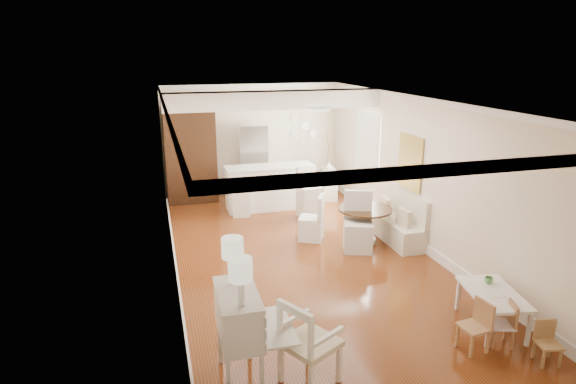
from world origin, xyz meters
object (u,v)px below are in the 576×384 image
kids_chair_b (501,323)px  kids_chair_c (549,343)px  secretary_bureau (239,338)px  slip_chair_near (358,222)px  pantry_cabinet (191,155)px  slip_chair_far (311,217)px  kids_table (491,309)px  dining_table (364,225)px  sideboard (329,184)px  fridge (267,161)px  kids_chair_a (474,326)px  breakfast_counter (270,187)px  bar_stool_right (309,193)px  gustavian_armchair (310,341)px  bar_stool_left (241,195)px

kids_chair_b → kids_chair_c: kids_chair_b is taller
secretary_bureau → slip_chair_near: (2.79, 3.10, -0.01)m
pantry_cabinet → slip_chair_far: bearing=-57.9°
kids_table → slip_chair_far: bearing=110.1°
dining_table → sideboard: size_ratio=1.34×
dining_table → fridge: 3.80m
secretary_bureau → slip_chair_near: bearing=49.5°
kids_chair_b → fridge: size_ratio=0.33×
kids_chair_a → dining_table: size_ratio=0.64×
breakfast_counter → sideboard: breakfast_counter is taller
breakfast_counter → bar_stool_right: bar_stool_right is taller
dining_table → sideboard: bearing=82.6°
kids_table → breakfast_counter: bearing=105.9°
gustavian_armchair → dining_table: size_ratio=1.01×
breakfast_counter → slip_chair_near: bearing=-71.0°
kids_chair_b → pantry_cabinet: bearing=-136.9°
dining_table → fridge: (-1.06, 3.61, 0.55)m
slip_chair_far → bar_stool_right: 1.33m
bar_stool_right → kids_chair_c: bearing=-86.8°
secretary_bureau → bar_stool_left: secretary_bureau is taller
kids_chair_a → pantry_cabinet: (-2.78, 7.24, 0.82)m
pantry_cabinet → fridge: bearing=-0.9°
kids_chair_a → sideboard: 6.61m
secretary_bureau → slip_chair_near: secretary_bureau is taller
kids_chair_a → sideboard: (0.56, 6.58, 0.04)m
kids_chair_b → kids_chair_a: bearing=-69.9°
slip_chair_near → bar_stool_right: 2.02m
kids_chair_c → gustavian_armchair: bearing=-177.1°
breakfast_counter → pantry_cabinet: size_ratio=0.89×
kids_chair_c → bar_stool_left: bar_stool_left is taller
kids_table → bar_stool_right: 5.01m
secretary_bureau → slip_chair_far: bearing=62.5°
sideboard → kids_chair_c: bearing=-75.8°
kids_chair_a → pantry_cabinet: 7.80m
slip_chair_far → sideboard: size_ratio=1.19×
kids_chair_c → dining_table: size_ratio=0.52×
pantry_cabinet → fridge: (1.90, -0.03, -0.25)m
kids_table → pantry_cabinet: pantry_cabinet is taller
pantry_cabinet → sideboard: pantry_cabinet is taller
gustavian_armchair → kids_chair_a: size_ratio=1.57×
slip_chair_near → fridge: bearing=120.9°
kids_chair_c → slip_chair_near: slip_chair_near is taller
gustavian_armchair → fridge: 7.34m
kids_table → kids_chair_a: (-0.56, -0.38, 0.07)m
kids_chair_a → dining_table: (0.17, 3.60, 0.02)m
slip_chair_far → breakfast_counter: 2.15m
kids_chair_c → slip_chair_far: bearing=120.0°
kids_chair_b → dining_table: bearing=-157.0°
secretary_bureau → kids_chair_a: (2.88, -0.20, -0.23)m
kids_chair_c → bar_stool_right: size_ratio=0.47×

